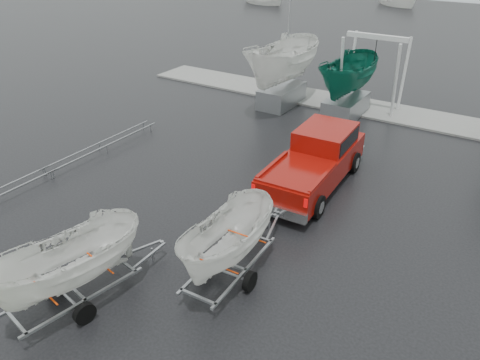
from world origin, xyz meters
TOP-DOWN VIEW (x-y plane):
  - ground_plane at (0.00, 0.00)m, footprint 120.00×120.00m
  - dock at (0.00, 13.00)m, footprint 30.00×3.00m
  - pickup_truck at (0.46, 3.53)m, footprint 2.55×6.43m
  - trailer_hitched at (0.73, -3.16)m, footprint 1.80×3.64m
  - trailer_parked at (-2.19, -6.36)m, footprint 1.96×3.76m
  - boat_hoist at (-0.60, 13.00)m, footprint 3.30×2.18m
  - keelboat_0 at (-5.07, 11.00)m, footprint 2.60×3.20m
  - keelboat_1 at (-1.27, 11.20)m, footprint 2.17×3.20m
  - mast_rack_0 at (-9.00, 1.00)m, footprint 0.56×6.50m
  - moored_boat_0 at (-25.64, 44.25)m, footprint 2.86×2.81m
  - moored_boat_1 at (-10.25, 52.11)m, footprint 3.35×3.33m

SIDE VIEW (x-z plane):
  - ground_plane at x=0.00m, z-range 0.00..0.00m
  - moored_boat_0 at x=-25.64m, z-range -5.62..5.63m
  - moored_boat_1 at x=-10.25m, z-range -5.61..5.62m
  - dock at x=0.00m, z-range -0.01..0.11m
  - mast_rack_0 at x=-9.00m, z-range 0.32..0.38m
  - pickup_truck at x=0.46m, z-range 0.05..2.16m
  - trailer_hitched at x=0.73m, z-range 0.21..4.96m
  - boat_hoist at x=-0.60m, z-range 0.61..4.73m
  - trailer_parked at x=-2.19m, z-range 0.21..5.16m
  - keelboat_1 at x=-1.27m, z-range -0.03..6.83m
  - keelboat_0 at x=-5.07m, z-range -1.24..9.53m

